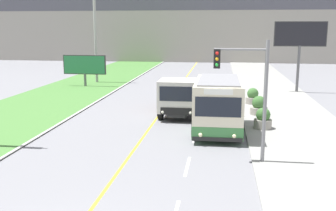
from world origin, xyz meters
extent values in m
cube|color=silver|center=(2.75, 7.80, 0.00)|extent=(0.12, 2.40, 0.01)
cube|color=silver|center=(2.75, 12.40, 0.00)|extent=(0.12, 2.40, 0.01)
cube|color=silver|center=(2.75, 17.00, 0.00)|extent=(0.12, 2.40, 0.01)
cube|color=silver|center=(2.75, 21.60, 0.00)|extent=(0.12, 2.40, 0.01)
cube|color=silver|center=(2.75, 26.20, 0.00)|extent=(0.12, 2.40, 0.01)
cube|color=silver|center=(2.75, 30.80, 0.00)|extent=(0.12, 2.40, 0.01)
cube|color=silver|center=(2.75, 35.40, 0.00)|extent=(0.12, 2.40, 0.01)
cube|color=beige|center=(3.96, 13.55, 1.60)|extent=(2.53, 5.53, 2.65)
cube|color=#3D7F42|center=(3.96, 13.55, 0.62)|extent=(2.55, 5.55, 0.70)
cube|color=black|center=(3.96, 13.55, 2.00)|extent=(2.56, 5.09, 0.93)
cube|color=gray|center=(3.96, 13.55, 2.97)|extent=(2.15, 4.98, 0.08)
cube|color=black|center=(3.96, 10.77, 2.00)|extent=(2.23, 0.04, 0.98)
cube|color=black|center=(3.96, 10.76, 0.38)|extent=(2.48, 0.06, 0.20)
sphere|color=#F4EAB2|center=(3.14, 10.75, 0.57)|extent=(0.20, 0.20, 0.20)
sphere|color=#F4EAB2|center=(4.78, 10.75, 0.57)|extent=(0.20, 0.20, 0.20)
cube|color=white|center=(3.96, 10.77, 2.75)|extent=(1.39, 0.04, 0.28)
cylinder|color=black|center=(2.76, 12.01, 0.50)|extent=(0.28, 1.00, 1.00)
cylinder|color=black|center=(5.16, 12.01, 0.50)|extent=(0.28, 1.00, 1.00)
cylinder|color=black|center=(2.76, 15.32, 0.50)|extent=(0.28, 1.00, 1.00)
cylinder|color=black|center=(5.16, 15.32, 0.50)|extent=(0.28, 1.00, 1.00)
cube|color=black|center=(1.43, 18.28, 0.45)|extent=(1.10, 6.12, 0.20)
cube|color=beige|center=(1.43, 16.43, 1.54)|extent=(2.45, 2.43, 1.99)
cube|color=black|center=(1.43, 15.20, 1.84)|extent=(2.08, 0.04, 0.90)
cube|color=black|center=(1.43, 15.19, 0.77)|extent=(1.96, 0.06, 0.44)
sphere|color=silver|center=(0.57, 15.18, 0.70)|extent=(0.18, 0.18, 0.18)
sphere|color=silver|center=(2.29, 15.18, 0.70)|extent=(0.18, 0.18, 0.18)
cube|color=#994C19|center=(1.43, 19.61, 0.61)|extent=(2.33, 3.44, 0.12)
cube|color=#994C19|center=(0.33, 19.61, 1.15)|extent=(0.12, 3.44, 1.22)
cube|color=#994C19|center=(2.53, 19.61, 1.15)|extent=(0.12, 3.44, 1.22)
cube|color=#994C19|center=(1.43, 17.95, 1.15)|extent=(2.33, 0.12, 1.22)
cube|color=#994C19|center=(1.43, 21.28, 1.15)|extent=(2.33, 0.12, 1.22)
cube|color=#994C19|center=(1.43, 17.95, 1.88)|extent=(2.33, 0.12, 0.24)
cylinder|color=black|center=(0.30, 16.19, 0.52)|extent=(0.30, 1.04, 1.04)
cylinder|color=black|center=(2.56, 16.19, 0.52)|extent=(0.30, 1.04, 1.04)
cylinder|color=black|center=(0.30, 19.79, 0.52)|extent=(0.30, 1.04, 1.04)
cylinder|color=black|center=(2.56, 19.79, 0.52)|extent=(0.30, 1.04, 1.04)
cylinder|color=#9E9E99|center=(-9.07, 32.17, 5.21)|extent=(0.28, 0.28, 10.42)
cylinder|color=slate|center=(5.94, 8.67, 2.65)|extent=(0.16, 0.16, 5.30)
cylinder|color=slate|center=(4.84, 8.67, 4.90)|extent=(2.20, 0.10, 0.10)
cube|color=black|center=(3.88, 8.67, 4.50)|extent=(0.28, 0.24, 0.80)
sphere|color=red|center=(3.88, 8.54, 4.74)|extent=(0.14, 0.14, 0.14)
sphere|color=orange|center=(3.88, 8.54, 4.50)|extent=(0.14, 0.14, 0.14)
sphere|color=green|center=(3.88, 8.54, 4.26)|extent=(0.14, 0.14, 0.14)
cylinder|color=#59595B|center=(10.86, 28.24, 2.10)|extent=(0.24, 0.24, 4.19)
cube|color=#333333|center=(10.86, 28.24, 5.20)|extent=(4.50, 0.20, 2.17)
cube|color=black|center=(10.86, 28.13, 5.20)|extent=(4.34, 0.02, 2.01)
cylinder|color=#59595B|center=(-9.31, 29.21, 0.64)|extent=(0.24, 0.24, 1.29)
cube|color=#333333|center=(-9.31, 29.21, 2.15)|extent=(4.29, 0.20, 1.89)
cube|color=#287547|center=(-9.31, 29.10, 2.15)|extent=(4.13, 0.02, 1.73)
cylinder|color=gray|center=(6.52, 14.46, 0.34)|extent=(1.02, 1.02, 0.52)
sphere|color=#3D6B33|center=(6.52, 14.46, 0.88)|extent=(0.81, 0.81, 0.81)
cylinder|color=gray|center=(6.61, 18.18, 0.31)|extent=(1.14, 1.14, 0.47)
sphere|color=#3D6B33|center=(6.61, 18.18, 0.86)|extent=(0.91, 0.91, 0.91)
cylinder|color=gray|center=(6.48, 21.91, 0.32)|extent=(1.06, 1.06, 0.48)
sphere|color=#3D6B33|center=(6.48, 21.91, 0.85)|extent=(0.85, 0.85, 0.85)
camera|label=1|loc=(4.07, -8.02, 5.82)|focal=42.00mm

